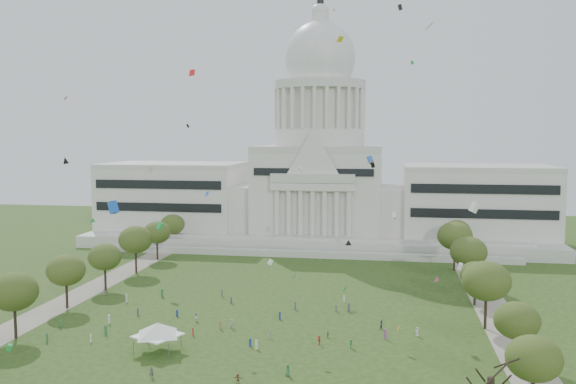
{
  "coord_description": "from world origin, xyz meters",
  "views": [
    {
      "loc": [
        25.12,
        -104.75,
        38.18
      ],
      "look_at": [
        0.0,
        45.0,
        24.0
      ],
      "focal_mm": 38.0,
      "sensor_mm": 36.0,
      "label": 1
    }
  ],
  "objects": [
    {
      "name": "distant_crowd",
      "position": [
        -11.79,
        15.25,
        0.85
      ],
      "size": [
        67.15,
        36.57,
        1.92
      ],
      "color": "#33723F",
      "rests_on": "ground"
    },
    {
      "name": "path_right",
      "position": [
        48.0,
        30.0,
        0.02
      ],
      "size": [
        8.0,
        160.0,
        0.04
      ],
      "primitive_type": "cube",
      "color": "gray",
      "rests_on": "ground"
    },
    {
      "name": "person_7",
      "position": [
        -11.59,
        -16.44,
        0.88
      ],
      "size": [
        0.8,
        0.78,
        1.77
      ],
      "primitive_type": "imported",
      "rotation": [
        0.0,
        0.0,
        3.86
      ],
      "color": "#4C4C51",
      "rests_on": "ground"
    },
    {
      "name": "big_bare_tree",
      "position": [
        38.0,
        -28.0,
        8.67
      ],
      "size": [
        6.0,
        5.0,
        12.8
      ],
      "color": "black",
      "rests_on": "ground"
    },
    {
      "name": "row_tree_l_2",
      "position": [
        -45.04,
        17.3,
        8.51
      ],
      "size": [
        8.42,
        8.42,
        11.97
      ],
      "color": "black",
      "rests_on": "ground"
    },
    {
      "name": "row_tree_l_3",
      "position": [
        -44.09,
        33.92,
        8.21
      ],
      "size": [
        8.12,
        8.12,
        11.55
      ],
      "color": "black",
      "rests_on": "ground"
    },
    {
      "name": "person_2",
      "position": [
        24.01,
        13.82,
        0.9
      ],
      "size": [
        0.99,
        1.01,
        1.8
      ],
      "primitive_type": "imported",
      "rotation": [
        0.0,
        0.0,
        0.83
      ],
      "color": "#4C4C51",
      "rests_on": "ground"
    },
    {
      "name": "row_tree_r_4",
      "position": [
        44.76,
        50.04,
        9.29
      ],
      "size": [
        9.19,
        9.19,
        13.06
      ],
      "color": "black",
      "rests_on": "ground"
    },
    {
      "name": "row_tree_r_3",
      "position": [
        44.4,
        34.48,
        7.08
      ],
      "size": [
        7.01,
        7.01,
        9.98
      ],
      "color": "black",
      "rests_on": "ground"
    },
    {
      "name": "row_tree_l_4",
      "position": [
        -44.08,
        52.42,
        9.39
      ],
      "size": [
        9.29,
        9.29,
        13.21
      ],
      "color": "black",
      "rests_on": "ground"
    },
    {
      "name": "person_10",
      "position": [
        14.05,
        6.81,
        0.67
      ],
      "size": [
        0.67,
        0.88,
        1.34
      ],
      "primitive_type": "imported",
      "rotation": [
        0.0,
        0.0,
        1.92
      ],
      "color": "#33723F",
      "rests_on": "ground"
    },
    {
      "name": "person_4",
      "position": [
        3.36,
        4.71,
        0.83
      ],
      "size": [
        0.88,
        1.1,
        1.66
      ],
      "primitive_type": "imported",
      "rotation": [
        0.0,
        0.0,
        5.13
      ],
      "color": "silver",
      "rests_on": "ground"
    },
    {
      "name": "person_8",
      "position": [
        -13.86,
        12.76,
        0.87
      ],
      "size": [
        0.92,
        0.65,
        1.75
      ],
      "primitive_type": "imported",
      "rotation": [
        0.0,
        0.0,
        3.29
      ],
      "color": "silver",
      "rests_on": "ground"
    },
    {
      "name": "ground",
      "position": [
        0.0,
        0.0,
        0.0
      ],
      "size": [
        400.0,
        400.0,
        0.0
      ],
      "primitive_type": "plane",
      "color": "#2A4817",
      "rests_on": "ground"
    },
    {
      "name": "person_6",
      "position": [
        9.56,
        -12.26,
        0.94
      ],
      "size": [
        1.01,
        1.09,
        1.87
      ],
      "primitive_type": "imported",
      "rotation": [
        0.0,
        0.0,
        2.17
      ],
      "color": "#33723F",
      "rests_on": "ground"
    },
    {
      "name": "person_5",
      "position": [
        -5.29,
        9.45,
        0.93
      ],
      "size": [
        1.23,
        1.85,
        1.86
      ],
      "primitive_type": "imported",
      "rotation": [
        0.0,
        0.0,
        1.92
      ],
      "color": "silver",
      "rests_on": "ground"
    },
    {
      "name": "row_tree_r_0",
      "position": [
        44.94,
        -19.59,
        7.75
      ],
      "size": [
        7.67,
        7.67,
        10.91
      ],
      "color": "black",
      "rests_on": "ground"
    },
    {
      "name": "path_left",
      "position": [
        -48.0,
        30.0,
        0.02
      ],
      "size": [
        8.0,
        160.0,
        0.04
      ],
      "primitive_type": "cube",
      "color": "gray",
      "rests_on": "ground"
    },
    {
      "name": "row_tree_l_1",
      "position": [
        -44.07,
        -2.96,
        8.95
      ],
      "size": [
        8.86,
        8.86,
        12.59
      ],
      "color": "black",
      "rests_on": "ground"
    },
    {
      "name": "person_0",
      "position": [
        30.73,
        10.6,
        0.89
      ],
      "size": [
        0.94,
        1.04,
        1.78
      ],
      "primitive_type": "imported",
      "rotation": [
        0.0,
        0.0,
        5.27
      ],
      "color": "silver",
      "rests_on": "ground"
    },
    {
      "name": "person_11",
      "position": [
        2.5,
        -16.55,
        0.8
      ],
      "size": [
        1.55,
        0.75,
        1.61
      ],
      "primitive_type": "imported",
      "rotation": [
        0.0,
        0.0,
        3.03
      ],
      "color": "olive",
      "rests_on": "ground"
    },
    {
      "name": "person_9",
      "position": [
        18.73,
        1.92,
        0.83
      ],
      "size": [
        0.85,
        1.19,
        1.67
      ],
      "primitive_type": "imported",
      "rotation": [
        0.0,
        0.0,
        1.27
      ],
      "color": "#33723F",
      "rests_on": "ground"
    },
    {
      "name": "row_tree_r_6",
      "position": [
        45.96,
        88.13,
        8.51
      ],
      "size": [
        8.42,
        8.42,
        11.97
      ],
      "color": "black",
      "rests_on": "ground"
    },
    {
      "name": "person_3",
      "position": [
        12.81,
        2.88,
        0.84
      ],
      "size": [
        1.06,
        1.22,
        1.69
      ],
      "primitive_type": "imported",
      "rotation": [
        0.0,
        0.0,
        5.28
      ],
      "color": "#B21E1E",
      "rests_on": "ground"
    },
    {
      "name": "event_tent",
      "position": [
        -14.93,
        -5.3,
        4.13
      ],
      "size": [
        12.59,
        12.59,
        5.32
      ],
      "color": "#4C4C4C",
      "rests_on": "ground"
    },
    {
      "name": "kite_swarm",
      "position": [
        1.53,
        9.75,
        29.02
      ],
      "size": [
        78.28,
        99.31,
        60.02
      ],
      "color": "green",
      "rests_on": "ground"
    },
    {
      "name": "capitol",
      "position": [
        0.0,
        113.59,
        22.3
      ],
      "size": [
        160.0,
        64.5,
        91.3
      ],
      "color": "beige",
      "rests_on": "ground"
    },
    {
      "name": "row_tree_r_2",
      "position": [
        44.17,
        17.44,
        9.66
      ],
      "size": [
        9.55,
        9.55,
        13.58
      ],
      "color": "black",
      "rests_on": "ground"
    },
    {
      "name": "row_tree_l_5",
      "position": [
        -45.22,
        71.01,
        8.42
      ],
      "size": [
        8.33,
        8.33,
        11.85
      ],
      "color": "black",
      "rests_on": "ground"
    },
    {
      "name": "row_tree_r_1",
      "position": [
        46.22,
        -1.75,
        7.66
      ],
      "size": [
        7.58,
        7.58,
        10.78
      ],
      "color": "black",
      "rests_on": "ground"
    },
    {
      "name": "row_tree_r_5",
      "position": [
        43.49,
        70.19,
        9.93
      ],
      "size": [
        9.82,
        9.82,
        13.96
      ],
      "color": "black",
      "rests_on": "ground"
    },
    {
      "name": "row_tree_l_6",
      "position": [
        -46.87,
        89.14,
        8.27
      ],
      "size": [
        8.19,
        8.19,
        11.64
      ],
      "color": "black",
      "rests_on": "ground"
    }
  ]
}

